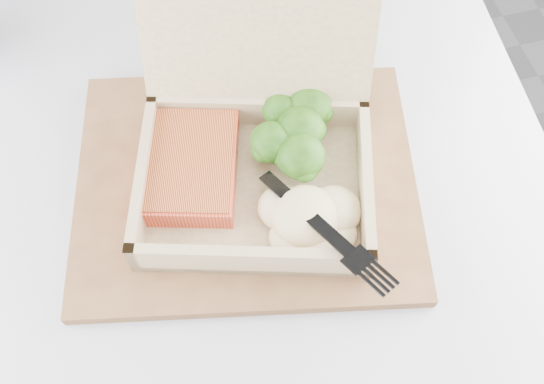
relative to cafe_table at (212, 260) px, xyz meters
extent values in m
plane|color=gray|center=(0.62, 0.63, -0.53)|extent=(4.00, 4.00, 0.00)
cylinder|color=black|center=(0.00, 0.00, -0.52)|extent=(0.42, 0.42, 0.02)
cylinder|color=black|center=(0.00, 0.00, -0.19)|extent=(0.08, 0.08, 0.69)
cube|color=#A3A4AD|center=(0.00, 0.00, 0.17)|extent=(0.83, 0.83, 0.03)
cube|color=brown|center=(0.05, 0.00, 0.19)|extent=(0.40, 0.34, 0.01)
cube|color=tan|center=(0.06, -0.02, 0.20)|extent=(0.27, 0.23, 0.01)
cube|color=tan|center=(-0.05, 0.01, 0.22)|extent=(0.06, 0.17, 0.05)
cube|color=tan|center=(0.16, -0.05, 0.22)|extent=(0.06, 0.17, 0.05)
cube|color=tan|center=(0.03, -0.10, 0.22)|extent=(0.22, 0.07, 0.05)
cube|color=tan|center=(0.08, 0.06, 0.22)|extent=(0.22, 0.07, 0.05)
cube|color=tan|center=(0.09, 0.09, 0.32)|extent=(0.24, 0.14, 0.16)
cube|color=#E74B2D|center=(0.00, 0.01, 0.22)|extent=(0.12, 0.15, 0.03)
ellipsoid|color=#CFC286|center=(0.09, -0.07, 0.23)|extent=(0.11, 0.09, 0.04)
cube|color=black|center=(0.07, -0.02, 0.24)|extent=(0.06, 0.11, 0.03)
cube|color=black|center=(0.10, -0.10, 0.24)|extent=(0.04, 0.06, 0.01)
cube|color=white|center=(0.07, 0.17, 0.19)|extent=(0.13, 0.16, 0.00)
camera|label=1|loc=(0.00, -0.31, 0.74)|focal=40.00mm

